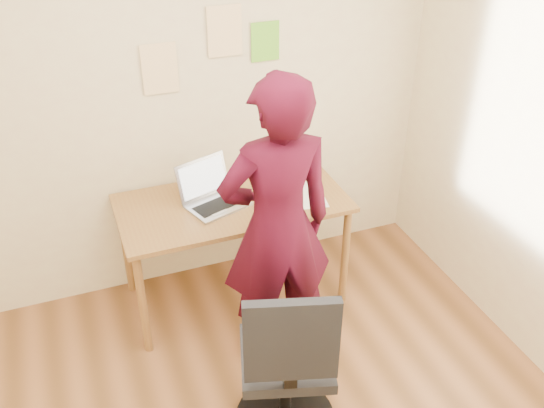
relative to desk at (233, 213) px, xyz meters
name	(u,v)px	position (x,y,z in m)	size (l,w,h in m)	color
room	(264,261)	(-0.29, -1.38, 0.70)	(3.58, 3.58, 2.78)	brown
desk	(233,213)	(0.00, 0.00, 0.00)	(1.40, 0.70, 0.74)	olive
laptop	(213,195)	(-0.12, 0.02, 0.14)	(0.43, 0.41, 0.25)	#AFAFB6
paper_sheet	(305,195)	(0.45, -0.09, 0.09)	(0.23, 0.33, 0.00)	white
phone	(263,211)	(0.13, -0.18, 0.09)	(0.06, 0.11, 0.01)	black
wall_note_left	(160,69)	(-0.30, 0.36, 0.85)	(0.21, 0.00, 0.30)	#FED698
wall_note_mid	(225,31)	(0.10, 0.36, 1.03)	(0.21, 0.00, 0.30)	#FED698
wall_note_right	(265,42)	(0.35, 0.36, 0.94)	(0.18, 0.00, 0.24)	#6BC82D
office_chair	(287,372)	(-0.09, -1.13, -0.22)	(0.55, 0.57, 1.01)	black
person	(277,227)	(0.08, -0.55, 0.22)	(0.64, 0.42, 1.75)	#3D0818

